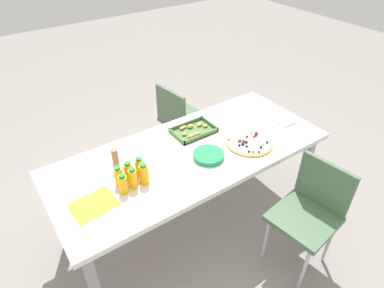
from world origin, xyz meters
TOP-DOWN VIEW (x-y plane):
  - ground_plane at (0.00, 0.00)m, footprint 12.00×12.00m
  - party_table at (0.00, 0.00)m, footprint 2.02×0.85m
  - chair_far_right at (0.39, 0.74)m, footprint 0.45×0.45m
  - chair_near_right at (0.48, -0.74)m, footprint 0.45×0.45m
  - juice_bottle_0 at (-0.57, -0.10)m, footprint 0.06×0.06m
  - juice_bottle_1 at (-0.50, -0.09)m, footprint 0.06×0.06m
  - juice_bottle_2 at (-0.42, -0.10)m, footprint 0.06×0.06m
  - juice_bottle_3 at (-0.56, -0.02)m, footprint 0.05×0.05m
  - juice_bottle_4 at (-0.49, -0.02)m, footprint 0.06×0.06m
  - juice_bottle_5 at (-0.42, -0.02)m, footprint 0.05×0.05m
  - fruit_pizza at (0.41, -0.16)m, footprint 0.35×0.35m
  - snack_tray at (0.16, 0.20)m, footprint 0.32×0.22m
  - plate_stack at (0.07, -0.13)m, footprint 0.22×0.22m
  - napkin_stack at (0.86, -0.10)m, footprint 0.15×0.15m
  - cardboard_tube at (-0.51, 0.13)m, footprint 0.04×0.04m
  - paper_folder at (-0.77, -0.10)m, footprint 0.27×0.22m

SIDE VIEW (x-z plane):
  - ground_plane at x=0.00m, z-range 0.00..0.00m
  - chair_far_right at x=0.39m, z-range 0.09..0.92m
  - chair_near_right at x=0.48m, z-range 0.09..0.92m
  - party_table at x=0.00m, z-range 0.30..1.03m
  - paper_folder at x=-0.77m, z-range 0.73..0.74m
  - napkin_stack at x=0.86m, z-range 0.73..0.75m
  - snack_tray at x=0.16m, z-range 0.73..0.76m
  - fruit_pizza at x=0.41m, z-range 0.72..0.77m
  - plate_stack at x=0.07m, z-range 0.73..0.77m
  - juice_bottle_0 at x=-0.57m, z-range 0.73..0.87m
  - juice_bottle_4 at x=-0.49m, z-range 0.73..0.87m
  - juice_bottle_3 at x=-0.56m, z-range 0.73..0.87m
  - juice_bottle_5 at x=-0.42m, z-range 0.73..0.87m
  - juice_bottle_1 at x=-0.50m, z-range 0.73..0.88m
  - juice_bottle_2 at x=-0.42m, z-range 0.73..0.88m
  - cardboard_tube at x=-0.51m, z-range 0.73..0.89m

